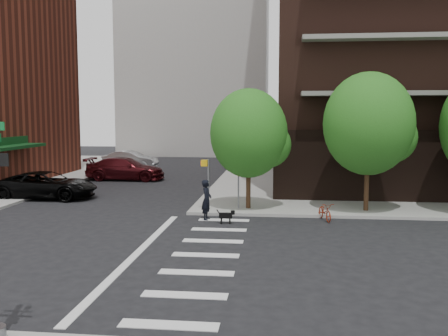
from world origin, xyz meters
name	(u,v)px	position (x,y,z in m)	size (l,w,h in m)	color
ground	(124,253)	(0.00, 0.00, 0.00)	(120.00, 120.00, 0.00)	black
crosswalk	(184,254)	(2.21, 0.00, 0.01)	(3.85, 13.00, 0.01)	silver
tree_a	(249,133)	(4.00, 8.50, 4.04)	(4.00, 4.00, 5.90)	#301E11
tree_b	(368,124)	(10.00, 8.50, 4.54)	(4.50, 4.50, 6.65)	#301E11
pedestrian_signal	(215,176)	(2.32, 7.92, 1.85)	(2.18, 0.67, 2.60)	slate
parked_car_black	(47,185)	(-8.20, 10.98, 0.81)	(5.86, 2.70, 1.63)	black
parked_car_maroon	(125,169)	(-6.16, 19.84, 0.87)	(6.01, 2.44, 1.75)	#420E12
parked_car_silver	(130,160)	(-8.20, 27.93, 0.84)	(5.09, 1.78, 1.68)	#B4B8BB
scooter	(325,211)	(7.77, 6.50, 0.43)	(0.57, 1.63, 0.85)	#9B2E17
dog_walker	(207,200)	(2.17, 6.00, 0.96)	(0.46, 0.70, 1.93)	black
dog	(227,215)	(3.20, 5.25, 0.39)	(0.73, 0.22, 0.62)	black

